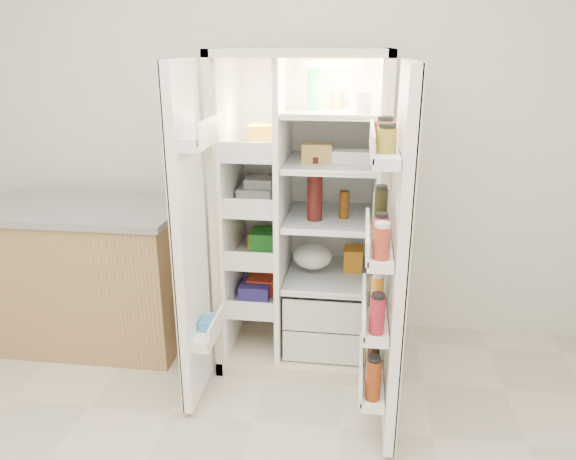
# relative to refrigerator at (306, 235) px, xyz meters

# --- Properties ---
(wall_back) EXTENTS (4.00, 0.02, 2.70)m
(wall_back) POSITION_rel_refrigerator_xyz_m (-0.18, 0.35, 0.61)
(wall_back) COLOR silver
(wall_back) RESTS_ON floor
(refrigerator) EXTENTS (0.92, 0.70, 1.80)m
(refrigerator) POSITION_rel_refrigerator_xyz_m (0.00, 0.00, 0.00)
(refrigerator) COLOR beige
(refrigerator) RESTS_ON floor
(freezer_door) EXTENTS (0.15, 0.40, 1.72)m
(freezer_door) POSITION_rel_refrigerator_xyz_m (-0.51, -0.60, 0.15)
(freezer_door) COLOR white
(freezer_door) RESTS_ON floor
(fridge_door) EXTENTS (0.17, 0.58, 1.72)m
(fridge_door) POSITION_rel_refrigerator_xyz_m (0.47, -0.70, 0.13)
(fridge_door) COLOR white
(fridge_door) RESTS_ON floor
(kitchen_counter) EXTENTS (1.24, 0.66, 0.90)m
(kitchen_counter) POSITION_rel_refrigerator_xyz_m (-1.37, -0.09, -0.29)
(kitchen_counter) COLOR #A77D53
(kitchen_counter) RESTS_ON floor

